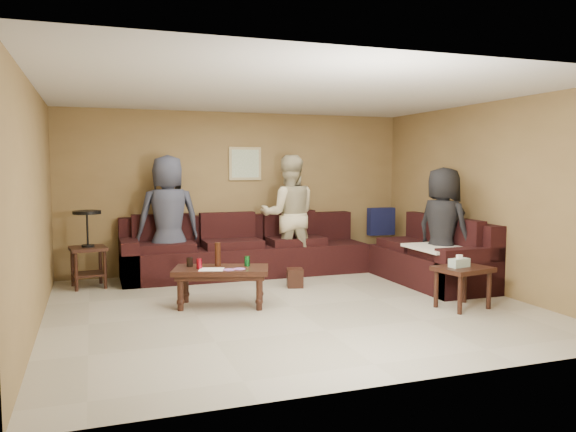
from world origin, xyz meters
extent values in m
plane|color=#B0AA94|center=(0.00, 0.00, 0.00)|extent=(5.50, 5.50, 0.00)
cube|color=beige|center=(0.00, 0.00, 2.45)|extent=(5.50, 5.00, 0.10)
cube|color=olive|center=(0.00, 2.50, 1.25)|extent=(5.50, 0.10, 2.50)
cube|color=olive|center=(0.00, -2.50, 1.25)|extent=(5.50, 0.10, 2.50)
cube|color=olive|center=(-2.75, 0.00, 1.25)|extent=(0.10, 5.00, 2.50)
cube|color=olive|center=(2.75, 0.00, 1.25)|extent=(0.10, 5.00, 2.50)
cube|color=black|center=(0.00, 2.05, 0.23)|extent=(3.70, 0.90, 0.45)
cube|color=black|center=(0.00, 2.38, 0.68)|extent=(3.70, 0.24, 0.45)
cube|color=black|center=(-1.73, 2.05, 0.32)|extent=(0.24, 0.90, 0.63)
cube|color=black|center=(2.30, 0.60, 0.23)|extent=(0.90, 2.00, 0.45)
cube|color=black|center=(2.63, 0.60, 0.68)|extent=(0.24, 2.00, 0.45)
cube|color=black|center=(2.30, -0.28, 0.32)|extent=(0.90, 0.24, 0.63)
cube|color=#13163B|center=(2.30, 2.05, 0.75)|extent=(0.45, 0.14, 0.45)
cube|color=beige|center=(2.30, 0.15, 0.58)|extent=(1.00, 0.85, 0.04)
cube|color=black|center=(-0.78, 0.30, 0.43)|extent=(1.22, 0.86, 0.06)
cube|color=black|center=(-0.78, 0.30, 0.37)|extent=(1.12, 0.76, 0.05)
cylinder|color=black|center=(-1.27, 0.24, 0.20)|extent=(0.07, 0.07, 0.40)
cylinder|color=black|center=(-0.41, -0.03, 0.20)|extent=(0.07, 0.07, 0.40)
cylinder|color=black|center=(-1.15, 0.63, 0.20)|extent=(0.07, 0.07, 0.40)
cylinder|color=black|center=(-0.29, 0.35, 0.20)|extent=(0.07, 0.07, 0.40)
cylinder|color=#B2142A|center=(-1.04, 0.33, 0.52)|extent=(0.07, 0.07, 0.12)
cylinder|color=#168130|center=(-0.46, 0.30, 0.52)|extent=(0.07, 0.07, 0.12)
cylinder|color=black|center=(-0.79, 0.43, 0.60)|extent=(0.07, 0.07, 0.28)
cylinder|color=black|center=(-1.12, 0.49, 0.52)|extent=(0.08, 0.08, 0.11)
cube|color=white|center=(-0.91, 0.21, 0.46)|extent=(0.33, 0.29, 0.00)
cylinder|color=#E95281|center=(-0.73, 0.12, 0.47)|extent=(0.14, 0.14, 0.01)
cylinder|color=#E95281|center=(-0.60, 0.13, 0.47)|extent=(0.14, 0.14, 0.01)
cube|color=black|center=(-2.27, 1.92, 0.54)|extent=(0.53, 0.53, 0.05)
cube|color=black|center=(-2.27, 1.92, 0.19)|extent=(0.46, 0.46, 0.03)
cylinder|color=black|center=(-2.43, 1.71, 0.27)|extent=(0.05, 0.05, 0.54)
cylinder|color=black|center=(-2.06, 1.76, 0.27)|extent=(0.05, 0.05, 0.54)
cylinder|color=black|center=(-2.48, 2.08, 0.27)|extent=(0.05, 0.05, 0.54)
cylinder|color=black|center=(-2.12, 2.13, 0.27)|extent=(0.05, 0.05, 0.54)
cylinder|color=black|center=(-2.27, 1.92, 0.58)|extent=(0.17, 0.17, 0.03)
cylinder|color=black|center=(-2.27, 1.92, 0.81)|extent=(0.03, 0.03, 0.45)
cylinder|color=black|center=(-2.27, 1.92, 1.03)|extent=(0.37, 0.37, 0.05)
cube|color=black|center=(1.86, -0.72, 0.46)|extent=(0.67, 0.59, 0.05)
cylinder|color=black|center=(1.67, -0.95, 0.23)|extent=(0.05, 0.05, 0.46)
cylinder|color=black|center=(2.13, -0.86, 0.23)|extent=(0.05, 0.05, 0.46)
cylinder|color=black|center=(1.59, -0.59, 0.23)|extent=(0.05, 0.05, 0.46)
cylinder|color=black|center=(2.06, -0.50, 0.23)|extent=(0.05, 0.05, 0.46)
cube|color=silver|center=(1.81, -0.72, 0.54)|extent=(0.26, 0.16, 0.10)
cube|color=white|center=(1.81, -0.72, 0.61)|extent=(0.06, 0.04, 0.05)
cube|color=black|center=(0.40, 1.00, 0.13)|extent=(0.26, 0.26, 0.26)
cube|color=tan|center=(0.10, 2.48, 1.70)|extent=(0.52, 0.03, 0.52)
cube|color=silver|center=(0.10, 2.46, 1.70)|extent=(0.44, 0.01, 0.44)
imported|color=#323545|center=(-1.17, 2.03, 0.91)|extent=(0.91, 0.61, 1.82)
imported|color=#BCB18C|center=(0.64, 1.92, 0.91)|extent=(1.02, 0.87, 1.83)
imported|color=black|center=(2.27, 0.28, 0.82)|extent=(0.76, 0.93, 1.65)
camera|label=1|loc=(-2.20, -6.14, 1.66)|focal=35.00mm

